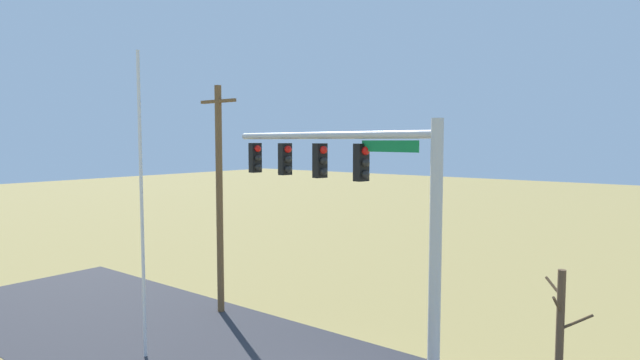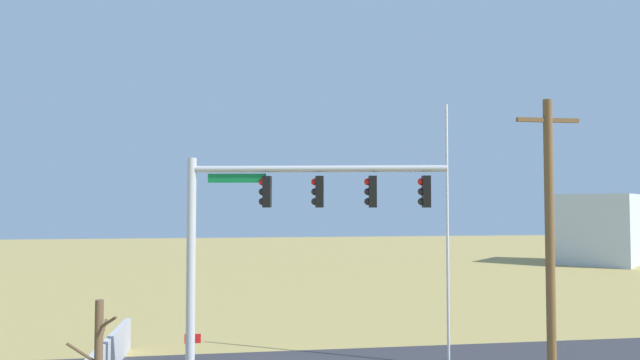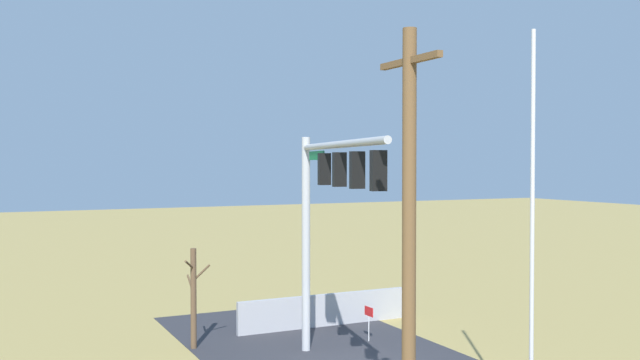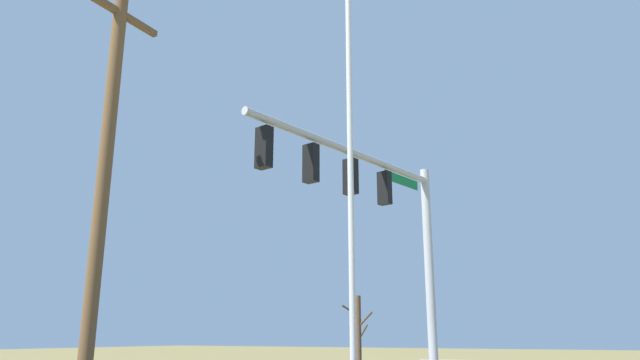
% 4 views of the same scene
% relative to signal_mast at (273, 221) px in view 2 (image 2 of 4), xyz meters
% --- Properties ---
extents(retaining_fence, '(0.20, 7.04, 1.23)m').
position_rel_signal_mast_xyz_m(retaining_fence, '(5.34, -2.57, -4.61)').
color(retaining_fence, '#A8A8AD').
rests_on(retaining_fence, ground_plane).
extents(signal_mast, '(7.81, 1.73, 7.16)m').
position_rel_signal_mast_xyz_m(signal_mast, '(0.00, 0.00, 0.00)').
color(signal_mast, '#B2B5BA').
rests_on(signal_mast, ground_plane).
extents(flagpole, '(0.10, 0.10, 9.35)m').
position_rel_signal_mast_xyz_m(flagpole, '(-6.38, -2.14, -0.55)').
color(flagpole, silver).
rests_on(flagpole, ground_plane).
extents(utility_pole, '(1.90, 0.26, 8.76)m').
position_rel_signal_mast_xyz_m(utility_pole, '(-7.80, 2.16, -0.68)').
color(utility_pole, brown).
rests_on(utility_pole, ground_plane).
extents(open_sign, '(0.56, 0.04, 1.22)m').
position_rel_signal_mast_xyz_m(open_sign, '(2.60, -2.98, -4.32)').
color(open_sign, silver).
rests_on(open_sign, ground_plane).
extents(distant_building, '(9.64, 9.65, 6.70)m').
position_rel_signal_mast_xyz_m(distant_building, '(-33.08, -32.86, -1.87)').
color(distant_building, silver).
rests_on(distant_building, ground_plane).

